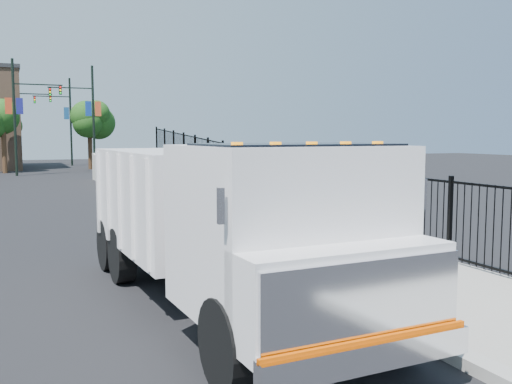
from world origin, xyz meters
name	(u,v)px	position (x,y,z in m)	size (l,w,h in m)	color
ground	(303,284)	(0.00, 0.00, 0.00)	(120.00, 120.00, 0.00)	black
sidewalk	(457,297)	(1.93, -2.00, 0.06)	(3.55, 12.00, 0.12)	#9E998E
curb	(363,309)	(0.00, -2.00, 0.08)	(0.30, 12.00, 0.16)	#ADAAA3
ramp	(179,196)	(2.12, 16.00, 0.00)	(3.95, 24.00, 1.70)	#9E998E
iron_fence	(240,183)	(3.55, 12.00, 0.90)	(0.10, 28.00, 1.80)	black
truck	(224,215)	(-1.92, -0.87, 1.55)	(2.93, 8.15, 2.76)	black
worker	(397,240)	(1.07, -1.44, 1.02)	(0.66, 0.43, 1.81)	#5B0212
debris	(370,260)	(1.94, 0.60, 0.17)	(0.42, 0.42, 0.10)	silver
light_pole_0	(19,112)	(-4.22, 33.26, 4.36)	(3.77, 0.22, 8.00)	black
light_pole_1	(89,114)	(0.69, 35.28, 4.36)	(3.78, 0.22, 8.00)	black
light_pole_2	(17,117)	(-4.23, 43.17, 4.36)	(3.77, 0.22, 8.00)	black
light_pole_3	(67,118)	(0.09, 45.86, 4.36)	(3.78, 0.22, 8.00)	black
tree_0	(3,120)	(-5.28, 36.65, 3.94)	(2.60, 2.60, 5.30)	#382314
tree_1	(89,121)	(1.21, 39.31, 3.94)	(2.53, 2.53, 5.26)	#382314
tree_2	(5,123)	(-5.15, 47.57, 3.94)	(2.50, 2.50, 5.25)	#382314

